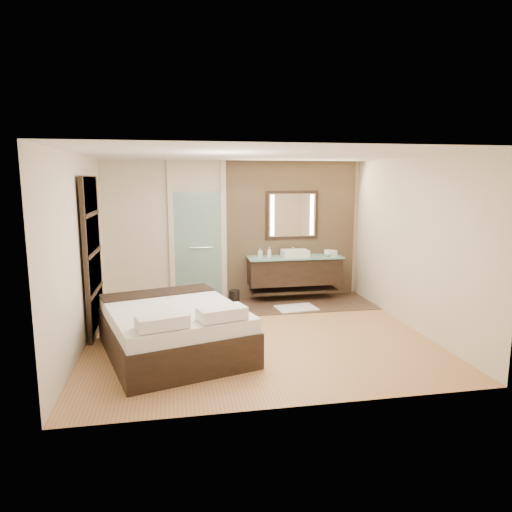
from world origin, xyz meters
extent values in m
plane|color=#A86C46|center=(0.00, 0.00, 0.00)|extent=(5.00, 5.00, 0.00)
cube|color=#38251F|center=(0.60, 1.60, 0.01)|extent=(3.80, 1.30, 0.01)
cube|color=tan|center=(1.10, 2.21, 1.35)|extent=(2.60, 0.08, 2.70)
cube|color=black|center=(1.10, 1.92, 0.57)|extent=(1.80, 0.50, 0.50)
cube|color=black|center=(1.10, 1.92, 0.18)|extent=(1.71, 0.45, 0.04)
cube|color=#8ED9D2|center=(1.10, 1.90, 0.85)|extent=(1.85, 0.55, 0.03)
cube|color=white|center=(1.10, 1.90, 0.93)|extent=(0.50, 0.38, 0.13)
cylinder|color=silver|center=(1.10, 2.09, 0.95)|extent=(0.03, 0.03, 0.18)
cylinder|color=silver|center=(1.10, 2.05, 1.03)|extent=(0.02, 0.10, 0.02)
cube|color=black|center=(1.10, 2.16, 1.65)|extent=(1.06, 0.03, 0.96)
cube|color=white|center=(1.10, 2.15, 1.65)|extent=(0.94, 0.01, 0.84)
cube|color=#FFEABF|center=(0.70, 2.14, 1.65)|extent=(0.07, 0.01, 0.80)
cube|color=#FFEABF|center=(1.50, 2.14, 1.65)|extent=(0.07, 0.01, 0.80)
cube|color=#B9EAE6|center=(-0.75, 2.20, 1.05)|extent=(0.90, 0.05, 2.10)
cylinder|color=silver|center=(-0.70, 2.15, 1.05)|extent=(0.45, 0.03, 0.03)
cube|color=beige|center=(-1.25, 2.21, 1.35)|extent=(0.10, 0.08, 2.70)
cube|color=beige|center=(-0.25, 2.21, 1.35)|extent=(0.10, 0.08, 2.70)
cube|color=black|center=(-2.43, 0.60, 1.20)|extent=(0.06, 1.20, 2.40)
cube|color=beige|center=(-2.41, 0.60, 0.37)|extent=(0.02, 1.06, 0.52)
cube|color=beige|center=(-2.41, 0.60, 0.96)|extent=(0.02, 1.06, 0.52)
cube|color=beige|center=(-2.41, 0.60, 1.54)|extent=(0.02, 1.06, 0.52)
cube|color=beige|center=(-2.41, 0.60, 2.13)|extent=(0.02, 1.06, 0.52)
cube|color=black|center=(-1.25, -0.48, 0.23)|extent=(2.21, 2.50, 0.47)
cube|color=silver|center=(-1.25, -0.48, 0.56)|extent=(2.14, 2.43, 0.19)
cube|color=black|center=(-1.47, 0.29, 0.66)|extent=(1.71, 0.91, 0.04)
cube|color=silver|center=(-1.37, -1.39, 0.74)|extent=(0.65, 0.47, 0.15)
cube|color=silver|center=(-0.66, -1.19, 0.74)|extent=(0.65, 0.47, 0.15)
cube|color=silver|center=(0.97, 1.26, 0.02)|extent=(0.77, 0.58, 0.02)
cylinder|color=black|center=(-0.10, 1.85, 0.13)|extent=(0.25, 0.25, 0.25)
cube|color=white|center=(1.87, 1.89, 0.92)|extent=(0.15, 0.15, 0.10)
imported|color=white|center=(0.58, 1.85, 0.97)|extent=(0.09, 0.09, 0.21)
imported|color=#B2B2B2|center=(0.44, 2.03, 0.95)|extent=(0.08, 0.08, 0.17)
imported|color=#A2CCC4|center=(1.74, 1.81, 0.94)|extent=(0.13, 0.13, 0.14)
imported|color=silver|center=(1.78, 1.97, 0.92)|extent=(0.16, 0.16, 0.11)
camera|label=1|loc=(-1.21, -6.55, 2.37)|focal=32.00mm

